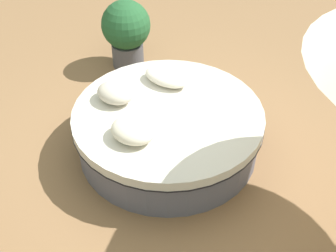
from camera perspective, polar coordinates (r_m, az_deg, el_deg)
name	(u,v)px	position (r m, az deg, el deg)	size (l,w,h in m)	color
ground_plane	(168,147)	(4.88, 0.00, -2.87)	(16.00, 16.00, 0.00)	olive
round_bed	(168,129)	(4.69, 0.00, -0.43)	(2.09, 2.09, 0.54)	#595966
throw_pillow_0	(166,77)	(4.91, -0.22, 6.70)	(0.56, 0.33, 0.16)	silver
throw_pillow_1	(115,93)	(4.66, -7.18, 4.51)	(0.43, 0.35, 0.20)	beige
throw_pillow_2	(133,130)	(4.15, -4.81, -0.59)	(0.46, 0.38, 0.19)	beige
planter	(126,30)	(6.04, -5.70, 12.81)	(0.69, 0.69, 0.99)	#4C4C51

